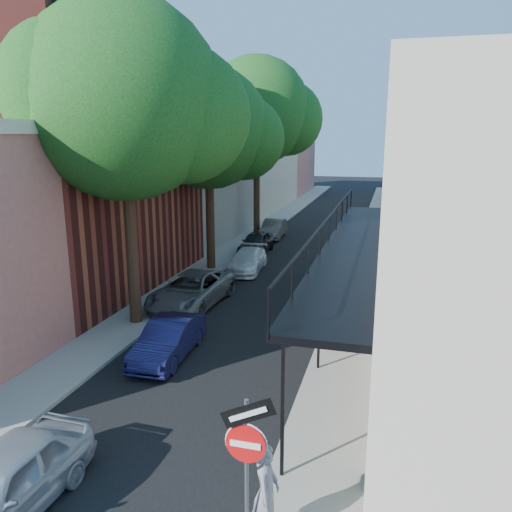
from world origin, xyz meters
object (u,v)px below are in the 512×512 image
Objects in this scene: sign_post at (247,450)px; parked_car_b at (168,340)px; parked_car_d at (247,261)px; parked_car_c at (191,290)px; parked_car_e at (256,242)px; oak_mid at (217,131)px; parked_car_f at (273,229)px; pedestrian at (266,493)px; oak_far at (264,113)px; oak_near at (139,104)px; parked_car_a at (1,486)px.

parked_car_b is at bearing 124.15° from sign_post.
sign_post is 0.77× the size of parked_car_d.
parked_car_e is (0.05, 9.88, -0.04)m from parked_car_c.
oak_mid is 7.67m from parked_car_e.
parked_car_d is 4.15m from parked_car_e.
parked_car_c is at bearing -91.86° from parked_car_f.
oak_mid is 2.75× the size of parked_car_e.
parked_car_d is 2.11× the size of pedestrian.
oak_mid is at bearing 101.65° from parked_car_c.
parked_car_b is 19.30m from parked_car_f.
oak_far reaches higher than parked_car_c.
parked_car_c reaches higher than parked_car_d.
pedestrian reaches higher than parked_car_e.
oak_mid is (-0.05, 7.97, -0.82)m from oak_near.
pedestrian is at bearing -75.43° from oak_far.
oak_near is 14.10m from parked_car_e.
oak_near reaches higher than parked_car_b.
parked_car_c is at bearing 116.65° from sign_post.
oak_far reaches higher than oak_mid.
oak_near is at bearing -105.73° from parked_car_c.
oak_far reaches higher than parked_car_a.
oak_near is 1.12× the size of oak_mid.
parked_car_c is 14.51m from parked_car_f.
parked_car_b is (-4.56, 6.72, -1.43)m from sign_post.
oak_mid is at bearing 176.85° from parked_car_d.
oak_far is 7.68m from parked_car_f.
parked_car_f is at bearing 87.37° from oak_near.
oak_far is at bearing 89.59° from oak_mid.
parked_car_c is at bearing 97.26° from parked_car_a.
oak_near is at bearing 103.00° from parked_car_a.
sign_post is 12.77m from oak_near.
sign_post is at bearing -76.09° from oak_far.
oak_mid is 19.23m from pedestrian.
parked_car_b is (1.97, -2.57, -7.27)m from oak_near.
parked_car_c reaches higher than parked_car_b.
oak_mid is at bearing 90.37° from oak_near.
oak_far is at bearing 96.50° from parked_car_c.
oak_near reaches higher than parked_car_d.
oak_mid is 2.54× the size of parked_car_a.
oak_near is 7.57m from parked_car_c.
parked_car_c is 1.31× the size of parked_car_e.
parked_car_f is (0.75, -0.31, -7.63)m from oak_far.
sign_post is 0.29× the size of oak_mid.
parked_car_f is at bearing 94.07° from parked_car_a.
parked_car_b is at bearing -84.30° from oak_far.
parked_car_f is at bearing 91.26° from parked_car_d.
parked_car_f is at bearing 7.36° from pedestrian.
parked_car_a is at bearing -91.74° from parked_car_d.
oak_near is 10.92m from parked_car_d.
oak_mid is 8.65m from parked_car_c.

